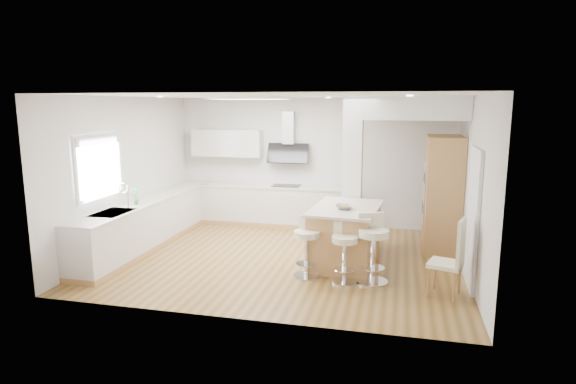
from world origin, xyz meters
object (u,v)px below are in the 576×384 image
(bar_stool_a, at_px, (307,244))
(bar_stool_c, at_px, (373,245))
(bar_stool_b, at_px, (345,249))
(dining_chair, at_px, (453,255))
(peninsula, at_px, (345,235))

(bar_stool_a, xyz_separation_m, bar_stool_c, (1.01, -0.02, 0.06))
(bar_stool_a, relative_size, bar_stool_b, 1.03)
(bar_stool_c, height_order, dining_chair, dining_chair)
(peninsula, distance_m, bar_stool_b, 0.87)
(bar_stool_b, height_order, bar_stool_c, bar_stool_c)
(bar_stool_a, height_order, dining_chair, dining_chair)
(bar_stool_a, relative_size, bar_stool_c, 0.89)
(bar_stool_b, distance_m, bar_stool_c, 0.43)
(bar_stool_a, distance_m, bar_stool_c, 1.01)
(bar_stool_c, bearing_deg, peninsula, 101.73)
(bar_stool_a, xyz_separation_m, dining_chair, (2.13, -0.32, 0.08))
(peninsula, height_order, dining_chair, dining_chair)
(peninsula, bearing_deg, bar_stool_a, -118.67)
(bar_stool_a, height_order, bar_stool_c, bar_stool_c)
(peninsula, bearing_deg, bar_stool_b, -79.33)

